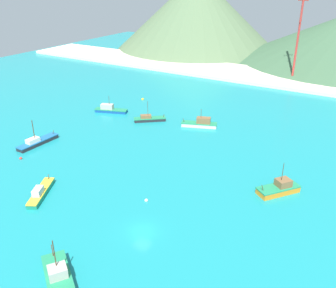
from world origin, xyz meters
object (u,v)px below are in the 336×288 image
fishing_boat_4 (58,275)px  fishing_boat_5 (37,142)px  fishing_boat_6 (110,109)px  buoy_0 (143,99)px  buoy_1 (21,158)px  fishing_boat_7 (279,188)px  radio_tower (299,33)px  fishing_boat_0 (41,192)px  fishing_boat_3 (200,123)px  buoy_2 (146,200)px  fishing_boat_2 (149,119)px

fishing_boat_4 → fishing_boat_5: 44.21m
fishing_boat_6 → buoy_0: size_ratio=11.53×
fishing_boat_4 → buoy_1: bearing=148.0°
fishing_boat_7 → radio_tower: 80.61m
fishing_boat_0 → fishing_boat_4: size_ratio=1.14×
fishing_boat_4 → fishing_boat_3: bearing=97.9°
fishing_boat_4 → fishing_boat_6: (-34.62, 52.68, -0.14)m
fishing_boat_7 → radio_tower: bearing=102.5°
fishing_boat_7 → buoy_0: size_ratio=9.73×
buoy_2 → fishing_boat_0: bearing=-153.8°
fishing_boat_0 → buoy_0: bearing=106.1°
radio_tower → fishing_boat_6: bearing=-121.0°
fishing_boat_6 → fishing_boat_5: bearing=-90.9°
fishing_boat_0 → buoy_0: 56.44m
fishing_boat_3 → buoy_0: fishing_boat_3 is taller
fishing_boat_4 → radio_tower: size_ratio=0.23×
fishing_boat_3 → fishing_boat_6: size_ratio=0.99×
fishing_boat_7 → buoy_2: (-18.86, -14.55, -0.78)m
fishing_boat_4 → buoy_0: bearing=116.4°
fishing_boat_5 → fishing_boat_7: bearing=8.9°
fishing_boat_0 → fishing_boat_6: (-17.18, 40.16, 0.13)m
fishing_boat_3 → buoy_0: (-25.35, 10.54, -0.75)m
fishing_boat_6 → fishing_boat_3: bearing=7.5°
fishing_boat_0 → fishing_boat_4: fishing_boat_4 is taller
fishing_boat_0 → buoy_1: fishing_boat_0 is taller
fishing_boat_4 → buoy_0: fishing_boat_4 is taller
fishing_boat_3 → fishing_boat_6: (-26.83, -3.51, -0.08)m
fishing_boat_0 → buoy_0: fishing_boat_0 is taller
fishing_boat_6 → buoy_2: size_ratio=15.57×
fishing_boat_6 → fishing_boat_4: bearing=-56.7°
fishing_boat_0 → fishing_boat_6: fishing_boat_6 is taller
fishing_boat_2 → fishing_boat_4: 56.78m
fishing_boat_2 → radio_tower: 66.01m
buoy_0 → radio_tower: (34.40, 45.71, 17.07)m
fishing_boat_3 → fishing_boat_7: bearing=-38.6°
fishing_boat_0 → buoy_2: fishing_boat_0 is taller
fishing_boat_2 → fishing_boat_3: size_ratio=0.84×
buoy_2 → radio_tower: bearing=88.9°
buoy_2 → fishing_boat_2: bearing=123.1°
fishing_boat_5 → buoy_1: bearing=-68.4°
fishing_boat_4 → fishing_boat_0: bearing=144.3°
fishing_boat_0 → fishing_boat_2: (-3.82, 40.14, -0.06)m
fishing_boat_6 → buoy_1: fishing_boat_6 is taller
buoy_1 → radio_tower: size_ratio=0.02×
fishing_boat_7 → fishing_boat_6: bearing=161.9°
buoy_2 → radio_tower: radio_tower is taller
fishing_boat_5 → buoy_0: (1.88, 39.75, -0.53)m
fishing_boat_3 → fishing_boat_6: bearing=-172.5°
fishing_boat_0 → fishing_boat_4: bearing=-35.7°
fishing_boat_4 → buoy_2: fishing_boat_4 is taller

